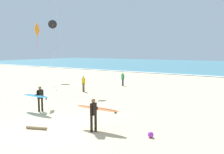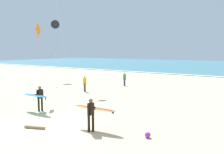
# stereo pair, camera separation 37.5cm
# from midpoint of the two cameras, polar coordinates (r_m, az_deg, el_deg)

# --- Properties ---
(ground_plane) EXTENTS (160.00, 160.00, 0.00)m
(ground_plane) POSITION_cam_midpoint_polar(r_m,az_deg,el_deg) (12.57, -15.11, -12.39)
(ground_plane) COLOR beige
(ocean_water) EXTENTS (160.00, 60.00, 0.08)m
(ocean_water) POSITION_cam_midpoint_polar(r_m,az_deg,el_deg) (68.39, 25.46, 2.65)
(ocean_water) COLOR teal
(ocean_water) RESTS_ON ground
(shoreline_foam) EXTENTS (160.00, 1.05, 0.01)m
(shoreline_foam) POSITION_cam_midpoint_polar(r_m,az_deg,el_deg) (39.23, 19.66, 0.47)
(shoreline_foam) COLOR white
(shoreline_foam) RESTS_ON ocean_water
(surfer_lead) EXTENTS (2.45, 0.91, 1.71)m
(surfer_lead) POSITION_cam_midpoint_polar(r_m,az_deg,el_deg) (15.78, -18.91, -4.69)
(surfer_lead) COLOR black
(surfer_lead) RESTS_ON ground
(surfer_trailing) EXTENTS (2.55, 1.02, 1.71)m
(surfer_trailing) POSITION_cam_midpoint_polar(r_m,az_deg,el_deg) (11.53, -5.19, -8.48)
(surfer_trailing) COLOR black
(surfer_trailing) RESTS_ON ground
(kite_delta_charcoal_mid) EXTENTS (1.91, 2.39, 8.24)m
(kite_delta_charcoal_mid) POSITION_cam_midpoint_polar(r_m,az_deg,el_deg) (32.57, -15.16, 12.74)
(kite_delta_charcoal_mid) COLOR black
(kite_delta_charcoal_mid) RESTS_ON ground
(kite_diamond_amber_far) EXTENTS (2.75, 4.62, 6.28)m
(kite_diamond_amber_far) POSITION_cam_midpoint_polar(r_m,az_deg,el_deg) (19.04, -18.82, 10.59)
(kite_diamond_amber_far) COLOR orange
(kite_diamond_amber_far) RESTS_ON ground
(bystander_green_top) EXTENTS (0.48, 0.27, 1.59)m
(bystander_green_top) POSITION_cam_midpoint_polar(r_m,az_deg,el_deg) (26.06, 2.34, -0.49)
(bystander_green_top) COLOR #2D334C
(bystander_green_top) RESTS_ON ground
(bystander_yellow_top) EXTENTS (0.50, 0.23, 1.59)m
(bystander_yellow_top) POSITION_cam_midpoint_polar(r_m,az_deg,el_deg) (22.53, -7.72, -1.67)
(bystander_yellow_top) COLOR #4C3D2D
(bystander_yellow_top) RESTS_ON ground
(beach_ball) EXTENTS (0.28, 0.28, 0.28)m
(beach_ball) POSITION_cam_midpoint_polar(r_m,az_deg,el_deg) (11.01, 8.78, -14.24)
(beach_ball) COLOR purple
(beach_ball) RESTS_ON ground
(driftwood_log) EXTENTS (1.12, 0.56, 0.15)m
(driftwood_log) POSITION_cam_midpoint_polar(r_m,az_deg,el_deg) (12.64, -19.39, -12.07)
(driftwood_log) COLOR #846B4C
(driftwood_log) RESTS_ON ground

